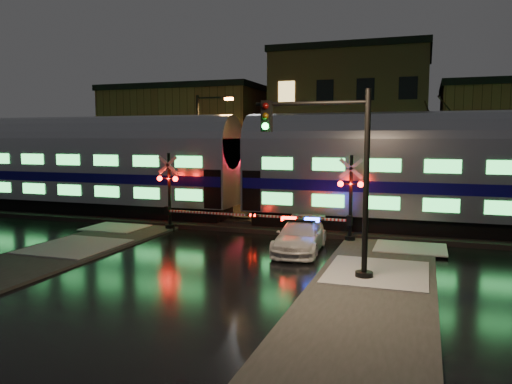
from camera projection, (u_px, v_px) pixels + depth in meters
ground at (237, 246)px, 22.67m from camera, size 120.00×120.00×0.00m
ballast at (270, 225)px, 27.36m from camera, size 90.00×4.20×0.24m
sidewalk_left at (23, 264)px, 19.12m from camera, size 4.00×20.00×0.12m
sidewalk_right at (367, 300)px, 14.93m from camera, size 4.00×20.00×0.12m
building_left at (192, 141)px, 47.05m from camera, size 14.00×10.00×9.00m
building_mid at (353, 127)px, 42.56m from camera, size 12.00×11.00×11.50m
train at (242, 165)px, 27.53m from camera, size 51.00×3.12×5.92m
police_car at (300, 236)px, 21.40m from camera, size 2.16×4.72×1.50m
crossing_signal_right at (343, 207)px, 23.24m from camera, size 5.78×0.66×4.09m
crossing_signal_left at (175, 199)px, 26.06m from camera, size 5.77×0.66×4.09m
traffic_light at (336, 180)px, 17.03m from camera, size 4.21×0.73×6.51m
streetlight at (202, 145)px, 32.56m from camera, size 2.55×0.27×7.62m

